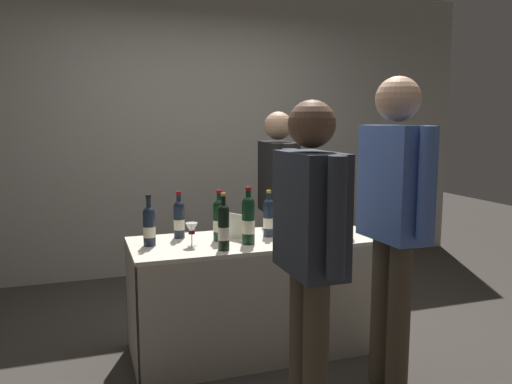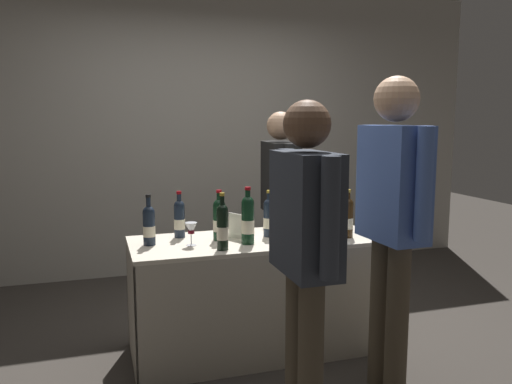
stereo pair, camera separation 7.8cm
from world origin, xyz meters
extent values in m
plane|color=#38332D|center=(0.00, 0.00, 0.00)|extent=(12.00, 12.00, 0.00)
cube|color=#9E998E|center=(0.00, 1.94, 1.39)|extent=(5.92, 0.12, 2.78)
cube|color=beige|center=(0.00, 0.00, 0.73)|extent=(1.58, 0.64, 0.02)
cube|color=#ABA392|center=(0.00, -0.31, 0.36)|extent=(1.58, 0.01, 0.71)
cube|color=#ABA392|center=(0.00, 0.31, 0.36)|extent=(1.58, 0.01, 0.71)
cube|color=#ABA392|center=(-0.78, 0.00, 0.36)|extent=(0.01, 0.64, 0.71)
cube|color=#ABA392|center=(0.78, 0.00, 0.36)|extent=(0.01, 0.64, 0.71)
cylinder|color=#192333|center=(-0.66, 0.04, 0.84)|extent=(0.07, 0.07, 0.20)
sphere|color=#192333|center=(-0.66, 0.04, 0.94)|extent=(0.07, 0.07, 0.07)
cylinder|color=#192333|center=(-0.66, 0.04, 0.99)|extent=(0.03, 0.03, 0.09)
cylinder|color=black|center=(-0.66, 0.04, 1.04)|extent=(0.03, 0.03, 0.02)
cylinder|color=beige|center=(-0.66, 0.04, 0.82)|extent=(0.07, 0.07, 0.06)
cylinder|color=#192333|center=(0.61, -0.03, 0.84)|extent=(0.08, 0.08, 0.21)
sphere|color=#192333|center=(0.61, -0.03, 0.95)|extent=(0.08, 0.08, 0.08)
cylinder|color=#192333|center=(0.61, -0.03, 0.98)|extent=(0.03, 0.03, 0.07)
cylinder|color=#B7932D|center=(0.61, -0.03, 1.02)|extent=(0.03, 0.03, 0.02)
cylinder|color=beige|center=(0.61, -0.03, 0.83)|extent=(0.08, 0.08, 0.07)
cylinder|color=black|center=(-0.23, 0.03, 0.85)|extent=(0.08, 0.08, 0.22)
sphere|color=black|center=(-0.23, 0.03, 0.96)|extent=(0.08, 0.08, 0.08)
cylinder|color=black|center=(-0.23, 0.03, 1.00)|extent=(0.03, 0.03, 0.08)
cylinder|color=maroon|center=(-0.23, 0.03, 1.05)|extent=(0.03, 0.03, 0.02)
cylinder|color=beige|center=(-0.23, 0.03, 0.83)|extent=(0.08, 0.08, 0.07)
cylinder|color=#38230F|center=(0.57, -0.14, 0.85)|extent=(0.08, 0.08, 0.22)
sphere|color=#38230F|center=(0.57, -0.14, 0.96)|extent=(0.08, 0.08, 0.08)
cylinder|color=#38230F|center=(0.57, -0.14, 1.00)|extent=(0.03, 0.03, 0.07)
cylinder|color=#B7932D|center=(0.57, -0.14, 1.04)|extent=(0.04, 0.04, 0.02)
cylinder|color=beige|center=(0.57, -0.14, 0.83)|extent=(0.08, 0.08, 0.07)
cylinder|color=black|center=(-0.09, -0.12, 0.87)|extent=(0.08, 0.08, 0.26)
sphere|color=black|center=(-0.09, -0.12, 1.00)|extent=(0.08, 0.08, 0.08)
cylinder|color=black|center=(-0.09, -0.12, 1.03)|extent=(0.03, 0.03, 0.08)
cylinder|color=maroon|center=(-0.09, -0.12, 1.08)|extent=(0.04, 0.04, 0.02)
cylinder|color=beige|center=(-0.09, -0.12, 0.85)|extent=(0.08, 0.08, 0.08)
cylinder|color=black|center=(-0.27, -0.21, 0.86)|extent=(0.07, 0.07, 0.24)
sphere|color=black|center=(-0.27, -0.21, 0.98)|extent=(0.06, 0.06, 0.06)
cylinder|color=black|center=(-0.27, -0.21, 1.02)|extent=(0.03, 0.03, 0.08)
cylinder|color=#B7932D|center=(-0.27, -0.21, 1.07)|extent=(0.03, 0.03, 0.02)
cylinder|color=beige|center=(-0.27, -0.21, 0.84)|extent=(0.07, 0.07, 0.08)
cylinder|color=#192333|center=(0.10, 0.04, 0.85)|extent=(0.07, 0.07, 0.21)
sphere|color=#192333|center=(0.10, 0.04, 0.95)|extent=(0.07, 0.07, 0.07)
cylinder|color=#192333|center=(0.10, 0.04, 0.99)|extent=(0.03, 0.03, 0.07)
cylinder|color=#B7932D|center=(0.10, 0.04, 1.03)|extent=(0.03, 0.03, 0.02)
cylinder|color=beige|center=(0.10, 0.04, 0.83)|extent=(0.07, 0.07, 0.07)
cylinder|color=#38230F|center=(0.53, 0.06, 0.85)|extent=(0.08, 0.08, 0.23)
sphere|color=#38230F|center=(0.53, 0.06, 0.96)|extent=(0.08, 0.08, 0.08)
cylinder|color=#38230F|center=(0.53, 0.06, 1.01)|extent=(0.03, 0.03, 0.08)
cylinder|color=#B7932D|center=(0.53, 0.06, 1.05)|extent=(0.04, 0.04, 0.02)
cylinder|color=beige|center=(0.53, 0.06, 0.83)|extent=(0.08, 0.08, 0.07)
cylinder|color=#192333|center=(-0.46, 0.18, 0.84)|extent=(0.07, 0.07, 0.21)
sphere|color=#192333|center=(-0.46, 0.18, 0.95)|extent=(0.07, 0.07, 0.07)
cylinder|color=#192333|center=(-0.46, 0.18, 0.98)|extent=(0.03, 0.03, 0.08)
cylinder|color=maroon|center=(-0.46, 0.18, 1.03)|extent=(0.03, 0.03, 0.02)
cylinder|color=beige|center=(-0.46, 0.18, 0.83)|extent=(0.07, 0.07, 0.07)
cylinder|color=silver|center=(0.25, 0.01, 0.74)|extent=(0.06, 0.06, 0.00)
cylinder|color=silver|center=(0.25, 0.01, 0.78)|extent=(0.01, 0.01, 0.08)
cone|color=silver|center=(0.25, 0.01, 0.85)|extent=(0.06, 0.06, 0.07)
cylinder|color=silver|center=(-0.43, -0.05, 0.74)|extent=(0.06, 0.06, 0.00)
cylinder|color=silver|center=(-0.43, -0.05, 0.77)|extent=(0.01, 0.01, 0.06)
cone|color=silver|center=(-0.43, -0.05, 0.84)|extent=(0.07, 0.07, 0.07)
cylinder|color=#590C19|center=(-0.43, -0.05, 0.82)|extent=(0.04, 0.04, 0.02)
cube|color=silver|center=(-0.11, 0.03, 0.82)|extent=(0.08, 0.15, 0.16)
cylinder|color=#2D3347|center=(0.40, 0.72, 0.39)|extent=(0.12, 0.12, 0.77)
cylinder|color=#2D3347|center=(0.39, 0.54, 0.39)|extent=(0.12, 0.12, 0.77)
cube|color=black|center=(0.39, 0.63, 1.05)|extent=(0.26, 0.48, 0.55)
sphere|color=tan|center=(0.39, 0.63, 1.44)|extent=(0.21, 0.21, 0.21)
cylinder|color=black|center=(0.42, 0.91, 1.07)|extent=(0.08, 0.08, 0.50)
cylinder|color=black|center=(0.37, 0.36, 1.07)|extent=(0.08, 0.08, 0.50)
cylinder|color=#4C4233|center=(-0.05, -1.00, 0.39)|extent=(0.12, 0.12, 0.79)
cylinder|color=#4C4233|center=(-0.05, -0.83, 0.39)|extent=(0.12, 0.12, 0.79)
cube|color=#2D333D|center=(-0.05, -0.91, 1.07)|extent=(0.21, 0.42, 0.56)
sphere|color=brown|center=(-0.05, -0.91, 1.47)|extent=(0.22, 0.22, 0.22)
cylinder|color=#2D333D|center=(-0.05, -1.17, 1.09)|extent=(0.08, 0.08, 0.51)
cylinder|color=#2D333D|center=(-0.05, -0.66, 1.09)|extent=(0.08, 0.08, 0.51)
cylinder|color=#4C4233|center=(0.54, -0.79, 0.43)|extent=(0.12, 0.12, 0.86)
cylinder|color=#4C4233|center=(0.53, -0.63, 0.43)|extent=(0.12, 0.12, 0.86)
cube|color=#4C6BB7|center=(0.54, -0.71, 1.16)|extent=(0.23, 0.41, 0.61)
sphere|color=tan|center=(0.54, -0.71, 1.60)|extent=(0.24, 0.24, 0.24)
cylinder|color=#4C6BB7|center=(0.55, -0.96, 1.18)|extent=(0.08, 0.08, 0.56)
cylinder|color=#4C6BB7|center=(0.52, -0.46, 1.18)|extent=(0.08, 0.08, 0.56)
camera|label=1|loc=(-1.04, -3.03, 1.50)|focal=36.09mm
camera|label=2|loc=(-0.96, -3.05, 1.50)|focal=36.09mm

